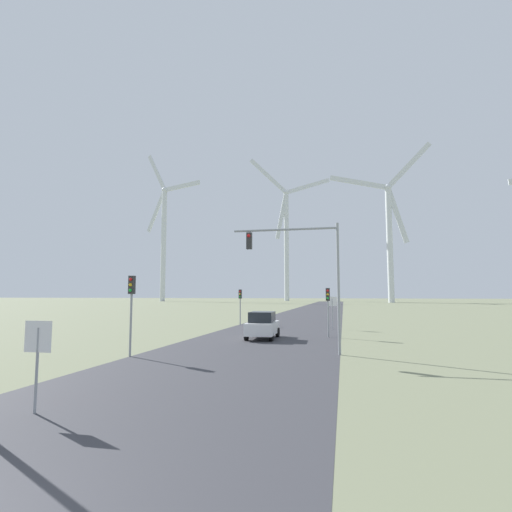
% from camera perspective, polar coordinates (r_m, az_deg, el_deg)
% --- Properties ---
extents(road_surface, '(10.00, 240.00, 0.01)m').
position_cam_1_polar(road_surface, '(51.92, 6.64, -8.78)').
color(road_surface, '#38383D').
rests_on(road_surface, ground).
extents(stop_sign_near, '(0.81, 0.07, 2.33)m').
position_cam_1_polar(stop_sign_near, '(11.96, -28.72, -11.50)').
color(stop_sign_near, '#93999E').
rests_on(stop_sign_near, ground).
extents(stop_sign_far, '(0.81, 0.07, 2.80)m').
position_cam_1_polar(stop_sign_far, '(35.58, 10.84, -7.09)').
color(stop_sign_far, '#93999E').
rests_on(stop_sign_far, ground).
extents(traffic_light_post_near_left, '(0.28, 0.33, 3.93)m').
position_cam_1_polar(traffic_light_post_near_left, '(20.68, -17.38, -5.61)').
color(traffic_light_post_near_left, '#93999E').
rests_on(traffic_light_post_near_left, ground).
extents(traffic_light_post_near_right, '(0.28, 0.34, 3.46)m').
position_cam_1_polar(traffic_light_post_near_right, '(28.92, 10.24, -6.35)').
color(traffic_light_post_near_right, '#93999E').
rests_on(traffic_light_post_near_right, ground).
extents(traffic_light_post_mid_left, '(0.28, 0.33, 3.49)m').
position_cam_1_polar(traffic_light_post_mid_left, '(39.80, -2.27, -6.14)').
color(traffic_light_post_mid_left, '#93999E').
rests_on(traffic_light_post_mid_left, ground).
extents(traffic_light_mast_overhead, '(5.55, 0.35, 6.68)m').
position_cam_1_polar(traffic_light_mast_overhead, '(20.87, 6.50, -0.53)').
color(traffic_light_mast_overhead, '#93999E').
rests_on(traffic_light_mast_overhead, ground).
extents(car_approaching, '(1.95, 4.16, 1.83)m').
position_cam_1_polar(car_approaching, '(27.58, 0.93, -9.86)').
color(car_approaching, white).
rests_on(car_approaching, ground).
extents(wind_turbine_far_left, '(29.90, 11.85, 67.49)m').
position_cam_1_polar(wind_turbine_far_left, '(181.17, -13.03, 3.34)').
color(wind_turbine_far_left, silver).
rests_on(wind_turbine_far_left, ground).
extents(wind_turbine_left, '(36.15, 15.34, 66.03)m').
position_cam_1_polar(wind_turbine_left, '(186.16, 4.37, 3.26)').
color(wind_turbine_left, silver).
rests_on(wind_turbine_left, ground).
extents(wind_turbine_center, '(36.99, 2.60, 58.77)m').
position_cam_1_polar(wind_turbine_center, '(155.00, 18.50, 3.67)').
color(wind_turbine_center, silver).
rests_on(wind_turbine_center, ground).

